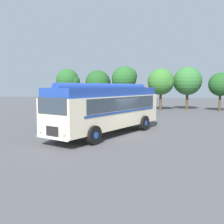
% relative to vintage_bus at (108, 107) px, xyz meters
% --- Properties ---
extents(ground_plane, '(120.00, 120.00, 0.00)m').
position_rel_vintage_bus_xyz_m(ground_plane, '(0.79, -0.09, -1.89)').
color(ground_plane, '#474749').
extents(vintage_bus, '(6.33, 10.21, 3.49)m').
position_rel_vintage_bus_xyz_m(vintage_bus, '(0.00, 0.00, 0.00)').
color(vintage_bus, beige).
rests_on(vintage_bus, ground).
extents(car_near_left, '(2.40, 4.40, 1.66)m').
position_rel_vintage_bus_xyz_m(car_near_left, '(-1.23, 13.12, -1.05)').
color(car_near_left, navy).
rests_on(car_near_left, ground).
extents(car_mid_left, '(2.25, 4.34, 1.66)m').
position_rel_vintage_bus_xyz_m(car_mid_left, '(1.53, 13.35, -1.05)').
color(car_mid_left, '#144C28').
rests_on(car_mid_left, ground).
extents(tree_far_left, '(3.54, 3.35, 5.87)m').
position_rel_vintage_bus_xyz_m(tree_far_left, '(-10.06, 19.46, 2.20)').
color(tree_far_left, '#4C3823').
rests_on(tree_far_left, ground).
extents(tree_left_of_centre, '(3.76, 3.76, 5.73)m').
position_rel_vintage_bus_xyz_m(tree_left_of_centre, '(-5.90, 21.19, 1.93)').
color(tree_left_of_centre, '#4C3823').
rests_on(tree_left_of_centre, ground).
extents(tree_centre, '(3.73, 3.65, 6.24)m').
position_rel_vintage_bus_xyz_m(tree_centre, '(-1.87, 20.94, 2.61)').
color(tree_centre, '#4C3823').
rests_on(tree_centre, ground).
extents(tree_right_of_centre, '(3.67, 3.67, 5.78)m').
position_rel_vintage_bus_xyz_m(tree_right_of_centre, '(3.44, 19.65, 2.00)').
color(tree_right_of_centre, '#4C3823').
rests_on(tree_right_of_centre, ground).
extents(tree_far_right, '(4.02, 4.02, 6.09)m').
position_rel_vintage_bus_xyz_m(tree_far_right, '(7.13, 21.36, 2.16)').
color(tree_far_right, '#4C3823').
rests_on(tree_far_right, ground).
extents(tree_extra_right, '(3.12, 3.12, 5.13)m').
position_rel_vintage_bus_xyz_m(tree_extra_right, '(11.14, 19.64, 1.73)').
color(tree_extra_right, '#4C3823').
rests_on(tree_extra_right, ground).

